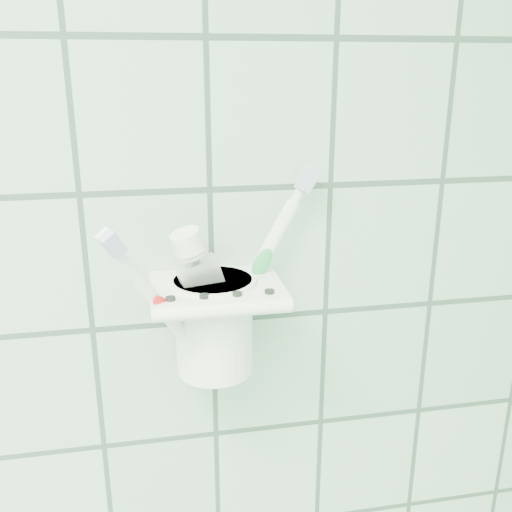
{
  "coord_description": "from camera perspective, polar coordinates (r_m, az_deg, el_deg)",
  "views": [
    {
      "loc": [
        0.58,
        0.63,
        1.51
      ],
      "look_at": [
        0.67,
        1.1,
        1.36
      ],
      "focal_mm": 40.0,
      "sensor_mm": 36.0,
      "label": 1
    }
  ],
  "objects": [
    {
      "name": "toothbrush_pink",
      "position": [
        0.56,
        -5.45,
        -1.73
      ],
      "size": [
        0.09,
        0.07,
        0.19
      ],
      "rotation": [
        0.09,
        -0.59,
        0.53
      ],
      "color": "white",
      "rests_on": "cup"
    },
    {
      "name": "cup",
      "position": [
        0.58,
        -4.23,
        -6.54
      ],
      "size": [
        0.09,
        0.09,
        0.1
      ],
      "color": "white",
      "rests_on": "holder_bracket"
    },
    {
      "name": "toothpaste_tube",
      "position": [
        0.57,
        -2.65,
        -2.28
      ],
      "size": [
        0.07,
        0.04,
        0.16
      ],
      "rotation": [
        0.07,
        -0.33,
        0.23
      ],
      "color": "silver",
      "rests_on": "cup"
    },
    {
      "name": "holder_bracket",
      "position": [
        0.56,
        -3.99,
        -3.56
      ],
      "size": [
        0.13,
        0.1,
        0.04
      ],
      "color": "white",
      "rests_on": "wall_back"
    },
    {
      "name": "toothbrush_orange",
      "position": [
        0.57,
        -4.95,
        0.16
      ],
      "size": [
        0.1,
        0.03,
        0.22
      ],
      "rotation": [
        -0.12,
        0.51,
        -0.13
      ],
      "color": "white",
      "rests_on": "cup"
    },
    {
      "name": "toothbrush_blue",
      "position": [
        0.57,
        -4.09,
        -0.79
      ],
      "size": [
        0.06,
        0.08,
        0.2
      ],
      "rotation": [
        -0.43,
        0.26,
        -0.08
      ],
      "color": "white",
      "rests_on": "cup"
    }
  ]
}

